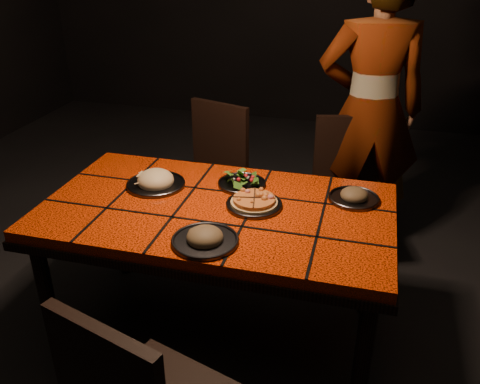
% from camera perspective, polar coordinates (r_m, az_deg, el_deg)
% --- Properties ---
extents(room_shell, '(6.04, 7.04, 3.08)m').
position_cam_1_polar(room_shell, '(2.09, -3.09, 16.82)').
color(room_shell, black).
rests_on(room_shell, ground).
extents(dining_table, '(1.62, 0.92, 0.75)m').
position_cam_1_polar(dining_table, '(2.38, -2.60, -3.25)').
color(dining_table, red).
rests_on(dining_table, ground).
extents(chair_far_left, '(0.52, 0.52, 0.92)m').
position_cam_1_polar(chair_far_left, '(3.29, -3.22, 2.94)').
color(chair_far_left, black).
rests_on(chair_far_left, ground).
extents(chair_far_right, '(0.49, 0.49, 0.89)m').
position_cam_1_polar(chair_far_right, '(3.20, 11.92, 1.30)').
color(chair_far_right, black).
rests_on(chair_far_right, ground).
extents(diner, '(0.73, 0.56, 1.81)m').
position_cam_1_polar(diner, '(3.24, 14.44, 8.86)').
color(diner, brown).
rests_on(diner, ground).
extents(plate_pizza, '(0.26, 0.26, 0.04)m').
position_cam_1_polar(plate_pizza, '(2.33, 1.60, -1.23)').
color(plate_pizza, '#3F3E44').
rests_on(plate_pizza, dining_table).
extents(plate_pasta, '(0.29, 0.29, 0.10)m').
position_cam_1_polar(plate_pasta, '(2.55, -9.45, 1.20)').
color(plate_pasta, '#3F3E44').
rests_on(plate_pasta, dining_table).
extents(plate_salad, '(0.24, 0.24, 0.07)m').
position_cam_1_polar(plate_salad, '(2.52, 0.21, 1.28)').
color(plate_salad, '#3F3E44').
rests_on(plate_salad, dining_table).
extents(plate_mushroom_a, '(0.28, 0.28, 0.09)m').
position_cam_1_polar(plate_mushroom_a, '(2.06, -3.96, -5.13)').
color(plate_mushroom_a, '#3F3E44').
rests_on(plate_mushroom_a, dining_table).
extents(plate_mushroom_b, '(0.24, 0.24, 0.08)m').
position_cam_1_polar(plate_mushroom_b, '(2.44, 12.69, -0.44)').
color(plate_mushroom_b, '#3F3E44').
rests_on(plate_mushroom_b, dining_table).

